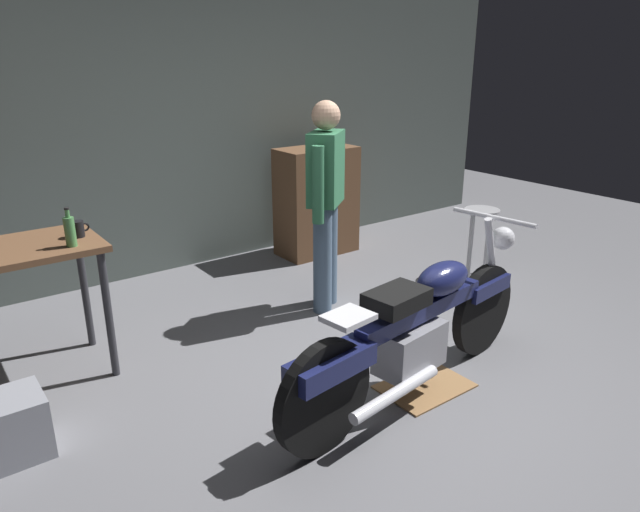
% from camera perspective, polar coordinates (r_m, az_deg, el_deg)
% --- Properties ---
extents(ground_plane, '(12.00, 12.00, 0.00)m').
position_cam_1_polar(ground_plane, '(3.89, 6.19, -11.91)').
color(ground_plane, slate).
extents(back_wall, '(8.00, 0.12, 3.10)m').
position_cam_1_polar(back_wall, '(5.70, -13.24, 14.29)').
color(back_wall, '#56605B').
rests_on(back_wall, ground_plane).
extents(motorcycle, '(2.18, 0.67, 1.00)m').
position_cam_1_polar(motorcycle, '(3.56, 9.57, -6.90)').
color(motorcycle, black).
rests_on(motorcycle, ground_plane).
extents(person_standing, '(0.46, 0.41, 1.67)m').
position_cam_1_polar(person_standing, '(4.58, 0.56, 5.69)').
color(person_standing, slate).
rests_on(person_standing, ground_plane).
extents(shop_stool, '(0.32, 0.32, 0.64)m').
position_cam_1_polar(shop_stool, '(5.60, 15.47, 3.04)').
color(shop_stool, '#B2B2B7').
rests_on(shop_stool, ground_plane).
extents(wooden_dresser, '(0.80, 0.47, 1.10)m').
position_cam_1_polar(wooden_dresser, '(6.02, -0.33, 5.37)').
color(wooden_dresser, brown).
rests_on(wooden_dresser, ground_plane).
extents(drip_tray, '(0.56, 0.40, 0.01)m').
position_cam_1_polar(drip_tray, '(3.84, 10.21, -12.43)').
color(drip_tray, olive).
rests_on(drip_tray, ground_plane).
extents(storage_bin, '(0.44, 0.32, 0.34)m').
position_cam_1_polar(storage_bin, '(3.54, -28.76, -14.73)').
color(storage_bin, gray).
rests_on(storage_bin, ground_plane).
extents(mug_black_matte, '(0.12, 0.08, 0.10)m').
position_cam_1_polar(mug_black_matte, '(3.99, -22.63, 2.46)').
color(mug_black_matte, black).
rests_on(mug_black_matte, workbench).
extents(bottle, '(0.06, 0.06, 0.24)m').
position_cam_1_polar(bottle, '(3.80, -23.28, 2.28)').
color(bottle, '#4C8C4C').
rests_on(bottle, workbench).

